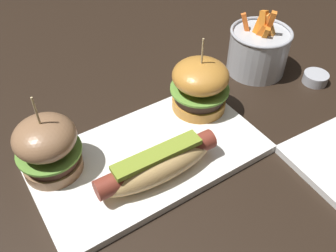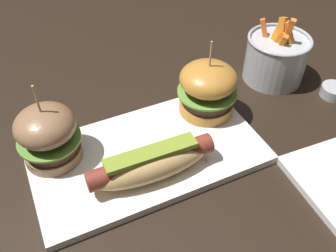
{
  "view_description": "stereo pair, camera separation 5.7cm",
  "coord_description": "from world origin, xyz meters",
  "px_view_note": "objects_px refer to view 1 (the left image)",
  "views": [
    {
      "loc": [
        -0.19,
        -0.34,
        0.44
      ],
      "look_at": [
        0.04,
        0.0,
        0.05
      ],
      "focal_mm": 39.27,
      "sensor_mm": 36.0,
      "label": 1
    },
    {
      "loc": [
        -0.14,
        -0.37,
        0.44
      ],
      "look_at": [
        0.04,
        0.0,
        0.05
      ],
      "focal_mm": 39.27,
      "sensor_mm": 36.0,
      "label": 2
    }
  ],
  "objects_px": {
    "slider_right": "(200,85)",
    "fries_bucket": "(258,50)",
    "platter_main": "(149,156)",
    "slider_left": "(48,147)",
    "hot_dog": "(158,164)",
    "sauce_ramekin": "(315,78)"
  },
  "relations": [
    {
      "from": "slider_left",
      "to": "platter_main",
      "type": "bearing_deg",
      "value": -20.85
    },
    {
      "from": "sauce_ramekin",
      "to": "slider_right",
      "type": "bearing_deg",
      "value": 167.84
    },
    {
      "from": "hot_dog",
      "to": "sauce_ramekin",
      "type": "distance_m",
      "value": 0.4
    },
    {
      "from": "hot_dog",
      "to": "slider_left",
      "type": "distance_m",
      "value": 0.16
    },
    {
      "from": "slider_right",
      "to": "fries_bucket",
      "type": "bearing_deg",
      "value": 13.83
    },
    {
      "from": "sauce_ramekin",
      "to": "fries_bucket",
      "type": "bearing_deg",
      "value": 125.58
    },
    {
      "from": "platter_main",
      "to": "hot_dog",
      "type": "distance_m",
      "value": 0.06
    },
    {
      "from": "hot_dog",
      "to": "sauce_ramekin",
      "type": "bearing_deg",
      "value": 6.03
    },
    {
      "from": "slider_right",
      "to": "slider_left",
      "type": "bearing_deg",
      "value": 179.24
    },
    {
      "from": "hot_dog",
      "to": "fries_bucket",
      "type": "distance_m",
      "value": 0.35
    },
    {
      "from": "hot_dog",
      "to": "slider_left",
      "type": "bearing_deg",
      "value": 141.16
    },
    {
      "from": "platter_main",
      "to": "hot_dog",
      "type": "relative_size",
      "value": 1.9
    },
    {
      "from": "slider_right",
      "to": "fries_bucket",
      "type": "xyz_separation_m",
      "value": [
        0.18,
        0.04,
        -0.01
      ]
    },
    {
      "from": "platter_main",
      "to": "sauce_ramekin",
      "type": "height_order",
      "value": "sauce_ramekin"
    },
    {
      "from": "hot_dog",
      "to": "sauce_ramekin",
      "type": "height_order",
      "value": "hot_dog"
    },
    {
      "from": "slider_right",
      "to": "platter_main",
      "type": "bearing_deg",
      "value": -160.09
    },
    {
      "from": "slider_left",
      "to": "sauce_ramekin",
      "type": "relative_size",
      "value": 2.83
    },
    {
      "from": "fries_bucket",
      "to": "slider_right",
      "type": "bearing_deg",
      "value": -166.17
    },
    {
      "from": "platter_main",
      "to": "slider_left",
      "type": "xyz_separation_m",
      "value": [
        -0.14,
        0.05,
        0.05
      ]
    },
    {
      "from": "hot_dog",
      "to": "fries_bucket",
      "type": "xyz_separation_m",
      "value": [
        0.33,
        0.14,
        0.01
      ]
    },
    {
      "from": "slider_left",
      "to": "slider_right",
      "type": "xyz_separation_m",
      "value": [
        0.27,
        -0.0,
        0.0
      ]
    },
    {
      "from": "hot_dog",
      "to": "slider_left",
      "type": "xyz_separation_m",
      "value": [
        -0.12,
        0.1,
        0.02
      ]
    }
  ]
}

